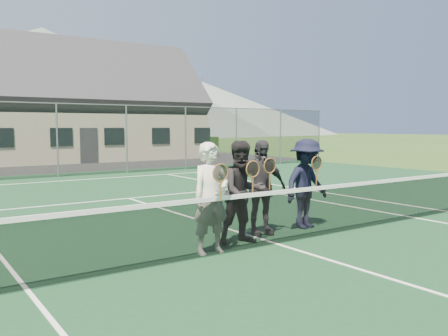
{
  "coord_description": "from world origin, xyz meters",
  "views": [
    {
      "loc": [
        -5.37,
        -6.14,
        2.06
      ],
      "look_at": [
        -0.08,
        1.5,
        1.25
      ],
      "focal_mm": 38.0,
      "sensor_mm": 36.0,
      "label": 1
    }
  ],
  "objects_px": {
    "tennis_net": "(277,215)",
    "player_a": "(211,198)",
    "clubhouse": "(74,96)",
    "player_d": "(307,184)",
    "player_c": "(260,187)",
    "player_b": "(243,192)"
  },
  "relations": [
    {
      "from": "player_b",
      "to": "player_d",
      "type": "xyz_separation_m",
      "value": [
        1.82,
        0.3,
        -0.0
      ]
    },
    {
      "from": "player_a",
      "to": "player_d",
      "type": "bearing_deg",
      "value": 11.45
    },
    {
      "from": "player_b",
      "to": "player_c",
      "type": "distance_m",
      "value": 0.78
    },
    {
      "from": "tennis_net",
      "to": "player_b",
      "type": "bearing_deg",
      "value": 139.4
    },
    {
      "from": "clubhouse",
      "to": "player_c",
      "type": "height_order",
      "value": "clubhouse"
    },
    {
      "from": "player_a",
      "to": "player_c",
      "type": "xyz_separation_m",
      "value": [
        1.51,
        0.61,
        -0.0
      ]
    },
    {
      "from": "clubhouse",
      "to": "player_d",
      "type": "height_order",
      "value": "clubhouse"
    },
    {
      "from": "tennis_net",
      "to": "clubhouse",
      "type": "relative_size",
      "value": 0.75
    },
    {
      "from": "clubhouse",
      "to": "player_c",
      "type": "xyz_separation_m",
      "value": [
        -3.76,
        -23.24,
        -3.07
      ]
    },
    {
      "from": "player_b",
      "to": "player_c",
      "type": "bearing_deg",
      "value": 28.33
    },
    {
      "from": "tennis_net",
      "to": "player_d",
      "type": "distance_m",
      "value": 1.58
    },
    {
      "from": "player_a",
      "to": "tennis_net",
      "type": "bearing_deg",
      "value": -6.69
    },
    {
      "from": "tennis_net",
      "to": "player_a",
      "type": "relative_size",
      "value": 6.49
    },
    {
      "from": "player_c",
      "to": "player_d",
      "type": "height_order",
      "value": "same"
    },
    {
      "from": "player_b",
      "to": "player_d",
      "type": "distance_m",
      "value": 1.85
    },
    {
      "from": "clubhouse",
      "to": "player_b",
      "type": "xyz_separation_m",
      "value": [
        -4.45,
        -23.61,
        -3.07
      ]
    },
    {
      "from": "tennis_net",
      "to": "player_c",
      "type": "distance_m",
      "value": 0.88
    },
    {
      "from": "clubhouse",
      "to": "player_b",
      "type": "bearing_deg",
      "value": -100.67
    },
    {
      "from": "clubhouse",
      "to": "player_a",
      "type": "bearing_deg",
      "value": -102.46
    },
    {
      "from": "player_c",
      "to": "clubhouse",
      "type": "bearing_deg",
      "value": 80.81
    },
    {
      "from": "tennis_net",
      "to": "player_b",
      "type": "relative_size",
      "value": 6.49
    },
    {
      "from": "clubhouse",
      "to": "player_b",
      "type": "relative_size",
      "value": 8.67
    }
  ]
}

